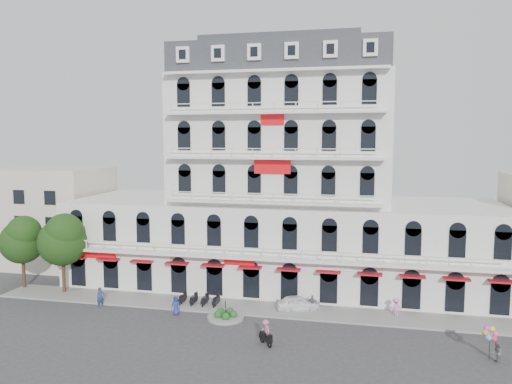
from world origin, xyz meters
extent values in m
plane|color=#38383A|center=(0.00, 0.00, 0.00)|extent=(120.00, 120.00, 0.00)
cube|color=gray|center=(0.00, 9.00, 0.08)|extent=(53.00, 4.00, 0.16)
cube|color=silver|center=(0.00, 18.00, 4.50)|extent=(45.00, 14.00, 9.00)
cube|color=silver|center=(0.00, 18.00, 15.50)|extent=(22.00, 12.00, 13.00)
cube|color=#2D3035|center=(0.00, 18.00, 23.50)|extent=(21.56, 11.76, 3.00)
cube|color=#2D3035|center=(0.00, 18.00, 25.40)|extent=(15.84, 8.64, 0.80)
cube|color=#A91420|center=(0.00, 10.50, 3.50)|extent=(40.50, 1.00, 0.15)
cube|color=red|center=(0.00, 11.88, 13.00)|extent=(3.50, 0.10, 1.40)
cube|color=beige|center=(-30.00, 20.00, 6.00)|extent=(14.00, 10.00, 12.00)
cylinder|color=gray|center=(-3.00, 6.00, 0.12)|extent=(3.20, 3.20, 0.24)
cylinder|color=black|center=(-3.00, 6.00, 0.90)|extent=(0.08, 0.08, 1.40)
sphere|color=#1B531E|center=(-2.30, 6.00, 0.45)|extent=(0.70, 0.70, 0.70)
sphere|color=#1B531E|center=(-2.78, 6.66, 0.45)|extent=(0.70, 0.70, 0.70)
sphere|color=#1B531E|center=(-3.56, 6.42, 0.45)|extent=(0.70, 0.70, 0.70)
sphere|color=#1B531E|center=(-3.57, 5.60, 0.45)|extent=(0.70, 0.70, 0.70)
sphere|color=#1B531E|center=(-2.80, 5.33, 0.45)|extent=(0.70, 0.70, 0.70)
cylinder|color=#382314|center=(-26.00, 10.00, 1.76)|extent=(0.36, 0.36, 3.52)
sphere|color=black|center=(-26.00, 10.00, 4.96)|extent=(4.48, 4.48, 4.48)
sphere|color=black|center=(-25.50, 9.70, 6.00)|extent=(3.52, 3.52, 3.52)
sphere|color=black|center=(-26.40, 10.30, 5.60)|extent=(3.20, 3.20, 3.20)
cylinder|color=#382314|center=(-21.00, 9.50, 1.87)|extent=(0.36, 0.36, 3.74)
sphere|color=black|center=(-21.00, 9.50, 5.27)|extent=(4.76, 4.76, 4.76)
sphere|color=black|center=(-20.50, 9.20, 6.38)|extent=(3.74, 3.74, 3.74)
sphere|color=black|center=(-21.40, 9.80, 5.95)|extent=(3.40, 3.40, 3.40)
imported|color=white|center=(2.89, 9.50, 0.69)|extent=(4.36, 2.90, 1.38)
cube|color=black|center=(1.49, 1.32, 0.55)|extent=(1.26, 1.35, 0.35)
torus|color=black|center=(1.86, 0.91, 0.28)|extent=(0.49, 0.53, 0.60)
torus|color=black|center=(1.12, 1.73, 0.28)|extent=(0.49, 0.53, 0.60)
imported|color=#CB6B82|center=(1.49, 1.32, 1.21)|extent=(1.08, 1.11, 1.52)
imported|color=navy|center=(-7.58, 5.99, 0.86)|extent=(0.86, 0.58, 1.72)
imported|color=slate|center=(4.19, 9.50, 0.75)|extent=(0.94, 0.54, 1.51)
imported|color=pink|center=(11.49, 9.50, 0.87)|extent=(1.30, 1.16, 1.74)
imported|color=navy|center=(-15.20, 6.44, 0.93)|extent=(0.79, 0.80, 1.87)
imported|color=slate|center=(17.84, 1.74, 0.77)|extent=(0.64, 0.79, 1.54)
cylinder|color=black|center=(17.44, 2.04, 1.00)|extent=(0.04, 0.04, 2.00)
sphere|color=#E54C99|center=(17.79, 2.04, 2.00)|extent=(0.44, 0.44, 0.44)
sphere|color=yellow|center=(17.61, 2.35, 2.21)|extent=(0.44, 0.44, 0.44)
sphere|color=#994CD8|center=(17.26, 2.34, 2.23)|extent=(0.44, 0.44, 0.44)
sphere|color=orange|center=(17.09, 2.04, 2.04)|extent=(0.44, 0.44, 0.44)
sphere|color=#4CB2E5|center=(17.26, 1.74, 1.81)|extent=(0.44, 0.44, 0.44)
sphere|color=#D8334C|center=(17.62, 1.74, 1.76)|extent=(0.44, 0.44, 0.44)
camera|label=1|loc=(8.57, -34.43, 15.61)|focal=35.00mm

